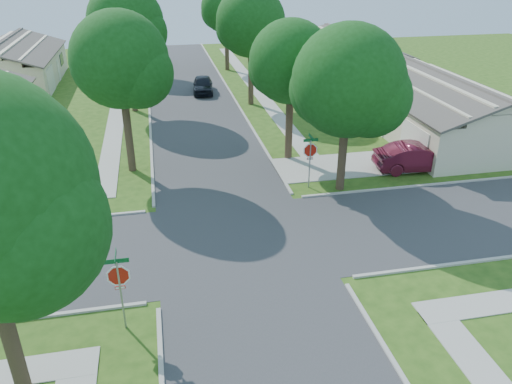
{
  "coord_description": "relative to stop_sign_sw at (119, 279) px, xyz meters",
  "views": [
    {
      "loc": [
        -2.99,
        -18.62,
        11.75
      ],
      "look_at": [
        1.14,
        1.52,
        1.6
      ],
      "focal_mm": 35.0,
      "sensor_mm": 36.0,
      "label": 1
    }
  ],
  "objects": [
    {
      "name": "ground",
      "position": [
        4.7,
        4.7,
        -2.03
      ],
      "size": [
        100.0,
        100.0,
        0.0
      ],
      "primitive_type": "plane",
      "color": "#294B14",
      "rests_on": "ground"
    },
    {
      "name": "road_ns",
      "position": [
        4.7,
        4.7,
        -2.03
      ],
      "size": [
        7.0,
        100.0,
        0.02
      ],
      "primitive_type": "cube",
      "color": "#333335",
      "rests_on": "ground"
    },
    {
      "name": "sidewalk_ne",
      "position": [
        10.8,
        30.7,
        -2.01
      ],
      "size": [
        1.2,
        40.0,
        0.04
      ],
      "primitive_type": "cube",
      "color": "#9E9B91",
      "rests_on": "ground"
    },
    {
      "name": "sidewalk_nw",
      "position": [
        -1.4,
        30.7,
        -2.01
      ],
      "size": [
        1.2,
        40.0,
        0.04
      ],
      "primitive_type": "cube",
      "color": "#9E9B91",
      "rests_on": "ground"
    },
    {
      "name": "driveway",
      "position": [
        12.6,
        11.8,
        -2.01
      ],
      "size": [
        8.8,
        3.6,
        0.05
      ],
      "primitive_type": "cube",
      "color": "#9E9B91",
      "rests_on": "ground"
    },
    {
      "name": "stop_sign_sw",
      "position": [
        0.0,
        0.0,
        0.0
      ],
      "size": [
        1.05,
        0.8,
        2.98
      ],
      "color": "gray",
      "rests_on": "ground"
    },
    {
      "name": "stop_sign_ne",
      "position": [
        9.4,
        9.4,
        0.0
      ],
      "size": [
        1.05,
        0.8,
        2.98
      ],
      "color": "gray",
      "rests_on": "ground"
    },
    {
      "name": "tree_e_near",
      "position": [
        9.45,
        13.71,
        3.61
      ],
      "size": [
        4.97,
        4.8,
        8.28
      ],
      "color": "#38281C",
      "rests_on": "ground"
    },
    {
      "name": "tree_e_mid",
      "position": [
        9.46,
        25.71,
        4.22
      ],
      "size": [
        5.59,
        5.4,
        9.21
      ],
      "color": "#38281C",
      "rests_on": "ground"
    },
    {
      "name": "tree_e_far",
      "position": [
        9.45,
        38.71,
        3.95
      ],
      "size": [
        5.17,
        5.0,
        8.72
      ],
      "color": "#38281C",
      "rests_on": "ground"
    },
    {
      "name": "tree_w_near",
      "position": [
        0.06,
        13.71,
        4.08
      ],
      "size": [
        5.38,
        5.2,
        8.97
      ],
      "color": "#38281C",
      "rests_on": "ground"
    },
    {
      "name": "tree_w_mid",
      "position": [
        0.06,
        25.71,
        4.46
      ],
      "size": [
        5.8,
        5.6,
        9.56
      ],
      "color": "#38281C",
      "rests_on": "ground"
    },
    {
      "name": "tree_w_far",
      "position": [
        0.05,
        38.71,
        3.48
      ],
      "size": [
        4.76,
        4.6,
        8.04
      ],
      "color": "#38281C",
      "rests_on": "ground"
    },
    {
      "name": "tree_ne_corner",
      "position": [
        11.06,
        8.91,
        3.56
      ],
      "size": [
        5.8,
        5.6,
        8.66
      ],
      "color": "#38281C",
      "rests_on": "ground"
    },
    {
      "name": "house_ne_near",
      "position": [
        20.69,
        15.7,
        -0.51
      ],
      "size": [
        8.42,
        13.6,
        4.23
      ],
      "color": "beige",
      "rests_on": "ground"
    },
    {
      "name": "house_ne_far",
      "position": [
        20.69,
        33.7,
        -0.51
      ],
      "size": [
        8.42,
        13.6,
        4.23
      ],
      "color": "beige",
      "rests_on": "ground"
    },
    {
      "name": "house_nw_far",
      "position": [
        -11.29,
        36.7,
        -0.51
      ],
      "size": [
        8.42,
        13.6,
        4.23
      ],
      "color": "beige",
      "rests_on": "ground"
    },
    {
      "name": "car_driveway",
      "position": [
        16.2,
        10.38,
        -1.23
      ],
      "size": [
        5.0,
        2.12,
        1.61
      ],
      "primitive_type": "imported",
      "rotation": [
        0.0,
        0.0,
        1.48
      ],
      "color": "#541123",
      "rests_on": "ground"
    },
    {
      "name": "car_curb_east",
      "position": [
        5.9,
        30.04,
        -1.31
      ],
      "size": [
        2.11,
        4.39,
        1.45
      ],
      "primitive_type": "imported",
      "rotation": [
        0.0,
        0.0,
        -0.1
      ],
      "color": "black",
      "rests_on": "ground"
    },
    {
      "name": "car_curb_west",
      "position": [
        1.5,
        43.49,
        -1.45
      ],
      "size": [
        1.66,
        4.02,
        1.16
      ],
      "primitive_type": "imported",
      "rotation": [
        0.0,
        0.0,
        3.15
      ],
      "color": "black",
      "rests_on": "ground"
    }
  ]
}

